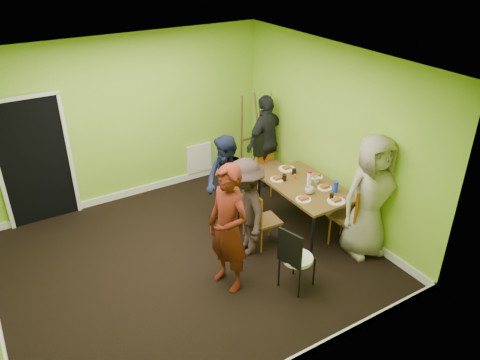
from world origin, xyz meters
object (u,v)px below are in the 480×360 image
at_px(person_left_far, 227,184).
at_px(chair_left_near, 262,217).
at_px(person_standing, 228,229).
at_px(chair_bentwood, 295,256).
at_px(orange_bottle, 295,177).
at_px(person_front_end, 370,197).
at_px(dining_table, 305,188).
at_px(person_left_near, 245,208).
at_px(person_back_end, 266,141).
at_px(thermos, 309,180).
at_px(chair_back_end, 266,149).
at_px(chair_front_end, 354,213).
at_px(easel, 254,136).
at_px(chair_left_far, 239,201).
at_px(blue_bottle, 336,187).

bearing_deg(person_left_far, chair_left_near, 1.45).
bearing_deg(person_standing, chair_bentwood, 39.08).
xyz_separation_m(chair_left_near, orange_bottle, (0.84, 0.34, 0.28)).
height_order(person_standing, person_front_end, person_front_end).
relative_size(chair_bentwood, orange_bottle, 12.57).
bearing_deg(dining_table, person_left_near, -176.12).
height_order(person_back_end, person_front_end, person_front_end).
relative_size(thermos, orange_bottle, 3.15).
xyz_separation_m(chair_back_end, person_front_end, (0.13, -2.39, 0.17)).
distance_m(person_standing, person_left_far, 1.38).
relative_size(chair_front_end, thermos, 4.35).
xyz_separation_m(chair_left_near, chair_back_end, (1.09, 1.51, 0.24)).
distance_m(easel, person_standing, 3.13).
bearing_deg(easel, thermos, -97.25).
bearing_deg(thermos, dining_table, 103.20).
height_order(easel, person_left_far, easel).
height_order(chair_front_end, person_standing, person_standing).
bearing_deg(person_left_far, person_front_end, 28.59).
xyz_separation_m(chair_left_far, orange_bottle, (0.89, -0.22, 0.28)).
bearing_deg(person_left_near, chair_front_end, 74.12).
bearing_deg(person_standing, orange_bottle, 102.52).
distance_m(blue_bottle, person_left_near, 1.41).
height_order(chair_left_near, person_back_end, person_back_end).
xyz_separation_m(chair_bentwood, person_left_far, (-0.02, 1.71, 0.25)).
xyz_separation_m(easel, person_back_end, (0.05, -0.33, 0.01)).
distance_m(chair_left_far, orange_bottle, 0.96).
height_order(dining_table, chair_left_far, chair_left_far).
height_order(chair_back_end, person_left_far, person_left_far).
xyz_separation_m(person_back_end, person_front_end, (0.06, -2.50, 0.07)).
relative_size(chair_left_near, chair_bentwood, 0.97).
bearing_deg(person_front_end, person_left_far, 140.64).
bearing_deg(chair_back_end, person_left_far, 24.69).
bearing_deg(easel, chair_front_end, -89.46).
bearing_deg(thermos, chair_left_far, 149.75).
xyz_separation_m(chair_left_far, blue_bottle, (1.14, -0.87, 0.33)).
bearing_deg(orange_bottle, easel, 80.36).
relative_size(orange_bottle, person_left_far, 0.05).
xyz_separation_m(dining_table, person_standing, (-1.69, -0.58, 0.18)).
height_order(thermos, person_left_far, person_left_far).
xyz_separation_m(chair_left_near, easel, (1.11, 1.95, 0.33)).
height_order(dining_table, person_back_end, person_back_end).
bearing_deg(easel, person_left_near, -125.45).
distance_m(chair_left_near, orange_bottle, 0.95).
distance_m(chair_left_far, person_standing, 1.37).
relative_size(chair_bentwood, blue_bottle, 5.23).
distance_m(blue_bottle, person_standing, 1.94).
bearing_deg(dining_table, blue_bottle, -58.72).
distance_m(thermos, orange_bottle, 0.32).
xyz_separation_m(chair_back_end, easel, (0.02, 0.44, 0.09)).
xyz_separation_m(person_standing, person_back_end, (2.00, 2.11, -0.03)).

